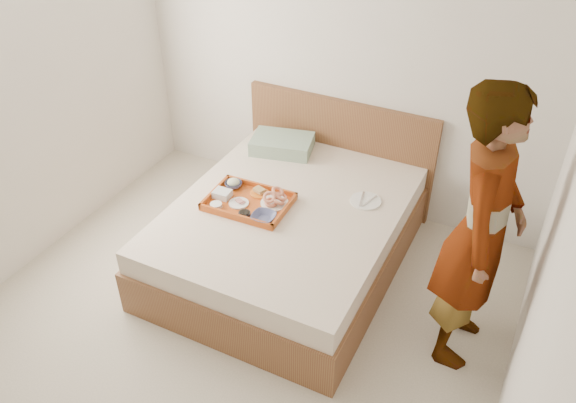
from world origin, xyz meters
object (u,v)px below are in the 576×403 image
at_px(bed, 288,234).
at_px(person, 481,232).
at_px(tray, 249,201).
at_px(dinner_plate, 366,201).

bearing_deg(bed, person, -9.21).
bearing_deg(tray, bed, 20.76).
bearing_deg(dinner_plate, person, -31.16).
xyz_separation_m(bed, tray, (-0.26, -0.11, 0.29)).
height_order(bed, dinner_plate, dinner_plate).
bearing_deg(bed, dinner_plate, 32.03).
distance_m(tray, person, 1.66).
relative_size(tray, person, 0.32).
height_order(bed, person, person).
xyz_separation_m(tray, dinner_plate, (0.75, 0.42, -0.02)).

